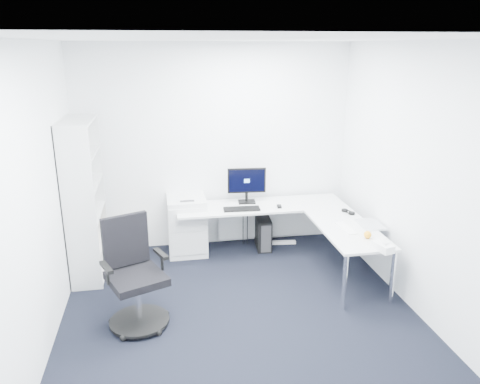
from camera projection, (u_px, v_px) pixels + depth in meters
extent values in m
plane|color=black|center=(244.00, 325.00, 4.63)|extent=(4.20, 4.20, 0.00)
plane|color=white|center=(244.00, 39.00, 3.83)|extent=(4.20, 4.20, 0.00)
cube|color=white|center=(215.00, 148.00, 6.20)|extent=(3.60, 0.02, 2.70)
cube|color=white|center=(324.00, 327.00, 2.26)|extent=(3.60, 0.02, 2.70)
cube|color=white|center=(34.00, 207.00, 3.93)|extent=(0.02, 4.20, 2.70)
cube|color=white|center=(426.00, 185.00, 4.53)|extent=(0.02, 4.20, 2.70)
cube|color=silver|center=(187.00, 224.00, 6.21)|extent=(0.50, 0.62, 0.76)
cube|color=black|center=(263.00, 233.00, 6.37)|extent=(0.23, 0.44, 0.42)
cube|color=#BBB19F|center=(132.00, 241.00, 6.11)|extent=(0.20, 0.43, 0.40)
cube|color=white|center=(283.00, 242.00, 6.52)|extent=(0.36, 0.10, 0.04)
cube|color=black|center=(242.00, 209.00, 5.95)|extent=(0.47, 0.19, 0.02)
cube|color=black|center=(279.00, 206.00, 6.03)|extent=(0.06, 0.10, 0.03)
cube|color=white|center=(346.00, 228.00, 5.34)|extent=(0.13, 0.39, 0.01)
sphere|color=orange|center=(368.00, 235.00, 5.06)|extent=(0.08, 0.08, 0.08)
cube|color=white|center=(383.00, 247.00, 4.76)|extent=(0.17, 0.25, 0.08)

